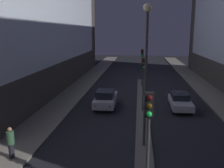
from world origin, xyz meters
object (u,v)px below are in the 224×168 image
object	(u,v)px
traffic_light_near	(149,125)
car_left_lane	(106,99)
pedestrian_on_left_sidewalk	(11,142)
traffic_light_far	(142,59)
car_right_lane	(180,101)
traffic_light_mid	(143,72)
street_lamp	(146,56)

from	to	relation	value
traffic_light_near	car_left_lane	size ratio (longest dim) A/B	1.04
pedestrian_on_left_sidewalk	traffic_light_near	bearing A→B (deg)	-23.24
traffic_light_far	car_right_lane	bearing A→B (deg)	-69.44
traffic_light_mid	street_lamp	world-z (taller)	street_lamp
traffic_light_near	traffic_light_far	world-z (taller)	same
traffic_light_far	street_lamp	xyz separation A→B (m)	(0.00, -16.74, 1.97)
traffic_light_mid	car_left_lane	xyz separation A→B (m)	(-3.32, 1.16, -2.66)
traffic_light_near	pedestrian_on_left_sidewalk	distance (m)	8.05
street_lamp	car_left_lane	distance (m)	9.65
traffic_light_far	street_lamp	bearing A→B (deg)	-90.00
car_left_lane	pedestrian_on_left_sidewalk	bearing A→B (deg)	-110.46
traffic_light_near	car_right_lane	distance (m)	13.85
traffic_light_near	traffic_light_far	bearing A→B (deg)	90.00
traffic_light_far	car_left_lane	size ratio (longest dim) A/B	1.04
traffic_light_mid	pedestrian_on_left_sidewalk	xyz separation A→B (m)	(-7.06, -8.87, -2.43)
traffic_light_mid	traffic_light_far	size ratio (longest dim) A/B	1.00
traffic_light_far	pedestrian_on_left_sidewalk	xyz separation A→B (m)	(-7.06, -18.98, -2.43)
pedestrian_on_left_sidewalk	car_right_lane	bearing A→B (deg)	44.34
traffic_light_mid	car_left_lane	size ratio (longest dim) A/B	1.04
traffic_light_far	car_right_lane	xyz separation A→B (m)	(3.32, -8.84, -2.74)
car_left_lane	traffic_light_mid	bearing A→B (deg)	-19.32
traffic_light_near	car_right_lane	xyz separation A→B (m)	(3.32, 13.17, -2.74)
traffic_light_near	car_left_lane	xyz separation A→B (m)	(-3.32, 13.06, -2.66)
traffic_light_mid	street_lamp	distance (m)	6.91
car_left_lane	car_right_lane	world-z (taller)	car_left_lane
traffic_light_near	street_lamp	distance (m)	5.62
traffic_light_near	car_right_lane	world-z (taller)	traffic_light_near
traffic_light_far	car_left_lane	distance (m)	9.91
traffic_light_mid	traffic_light_far	bearing A→B (deg)	90.00
traffic_light_near	traffic_light_far	xyz separation A→B (m)	(0.00, 22.01, 0.00)
car_right_lane	traffic_light_near	bearing A→B (deg)	-104.13
street_lamp	car_left_lane	xyz separation A→B (m)	(-3.32, 7.79, -4.63)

